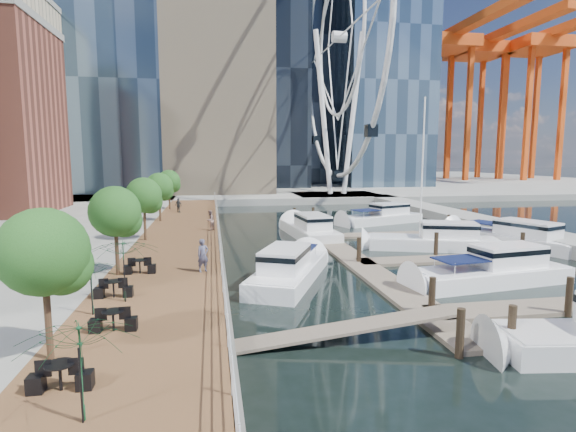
# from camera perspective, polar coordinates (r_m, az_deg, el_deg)

# --- Properties ---
(ground) EXTENTS (520.00, 520.00, 0.00)m
(ground) POSITION_cam_1_polar(r_m,az_deg,el_deg) (22.05, 8.18, -11.23)
(ground) COLOR black
(ground) RESTS_ON ground
(boardwalk) EXTENTS (6.00, 60.00, 1.00)m
(boardwalk) POSITION_cam_1_polar(r_m,az_deg,el_deg) (35.55, -13.55, -3.34)
(boardwalk) COLOR brown
(boardwalk) RESTS_ON ground
(seawall) EXTENTS (0.25, 60.00, 1.00)m
(seawall) POSITION_cam_1_polar(r_m,az_deg,el_deg) (35.47, -8.70, -3.24)
(seawall) COLOR #595954
(seawall) RESTS_ON ground
(land_far) EXTENTS (200.00, 114.00, 1.00)m
(land_far) POSITION_cam_1_polar(r_m,az_deg,el_deg) (122.21, -6.63, 4.35)
(land_far) COLOR gray
(land_far) RESTS_ON ground
(breakwater) EXTENTS (4.00, 60.00, 1.00)m
(breakwater) POSITION_cam_1_polar(r_m,az_deg,el_deg) (48.31, 23.72, -0.95)
(breakwater) COLOR gray
(breakwater) RESTS_ON ground
(pier) EXTENTS (14.00, 12.00, 1.00)m
(pier) POSITION_cam_1_polar(r_m,az_deg,el_deg) (75.01, 6.24, 2.42)
(pier) COLOR gray
(pier) RESTS_ON ground
(railing) EXTENTS (0.10, 60.00, 1.05)m
(railing) POSITION_cam_1_polar(r_m,az_deg,el_deg) (35.29, -8.89, -1.61)
(railing) COLOR white
(railing) RESTS_ON boardwalk
(floating_docks) EXTENTS (16.00, 34.00, 2.60)m
(floating_docks) POSITION_cam_1_polar(r_m,az_deg,el_deg) (33.80, 15.93, -3.99)
(floating_docks) COLOR #6D6051
(floating_docks) RESTS_ON ground
(ferris_wheel) EXTENTS (5.80, 45.60, 47.80)m
(ferris_wheel) POSITION_cam_1_polar(r_m,az_deg,el_deg) (77.08, 6.52, 21.60)
(ferris_wheel) COLOR white
(ferris_wheel) RESTS_ON ground
(port_cranes) EXTENTS (40.00, 52.00, 38.00)m
(port_cranes) POSITION_cam_1_polar(r_m,az_deg,el_deg) (137.90, 23.49, 12.25)
(port_cranes) COLOR #D84C14
(port_cranes) RESTS_ON ground
(street_trees) EXTENTS (2.60, 42.60, 4.60)m
(street_trees) POSITION_cam_1_polar(r_m,az_deg,el_deg) (34.32, -17.85, 2.51)
(street_trees) COLOR #3F2B1C
(street_trees) RESTS_ON ground
(cafe_tables) EXTENTS (2.50, 13.70, 0.74)m
(cafe_tables) POSITION_cam_1_polar(r_m,az_deg,el_deg) (19.14, -21.29, -10.29)
(cafe_tables) COLOR black
(cafe_tables) RESTS_ON ground
(yacht_foreground) EXTENTS (10.35, 4.08, 2.15)m
(yacht_foreground) POSITION_cam_1_polar(r_m,az_deg,el_deg) (27.84, 24.31, -7.86)
(yacht_foreground) COLOR white
(yacht_foreground) RESTS_ON ground
(pedestrian_near) EXTENTS (0.77, 0.67, 1.77)m
(pedestrian_near) POSITION_cam_1_polar(r_m,az_deg,el_deg) (24.27, -10.76, -4.93)
(pedestrian_near) COLOR #4E4E68
(pedestrian_near) RESTS_ON boardwalk
(pedestrian_mid) EXTENTS (0.95, 1.02, 1.68)m
(pedestrian_mid) POSITION_cam_1_polar(r_m,az_deg,el_deg) (37.91, -9.87, -0.53)
(pedestrian_mid) COLOR gray
(pedestrian_mid) RESTS_ON boardwalk
(pedestrian_far) EXTENTS (0.96, 0.89, 1.58)m
(pedestrian_far) POSITION_cam_1_polar(r_m,az_deg,el_deg) (50.80, -13.71, 1.32)
(pedestrian_far) COLOR #2E3439
(pedestrian_far) RESTS_ON boardwalk
(moored_yachts) EXTENTS (26.16, 37.03, 11.50)m
(moored_yachts) POSITION_cam_1_polar(r_m,az_deg,el_deg) (36.10, 15.91, -4.07)
(moored_yachts) COLOR white
(moored_yachts) RESTS_ON ground
(cafe_seating) EXTENTS (4.43, 12.21, 2.65)m
(cafe_seating) POSITION_cam_1_polar(r_m,az_deg,el_deg) (17.01, -22.04, -9.55)
(cafe_seating) COLOR #0F3A1E
(cafe_seating) RESTS_ON ground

